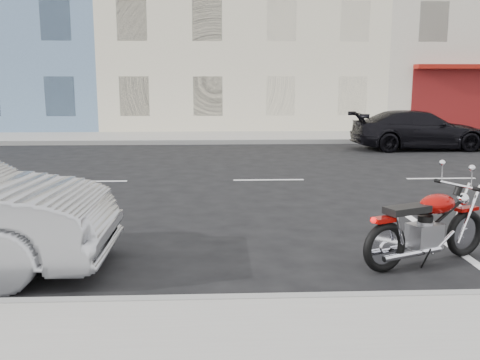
% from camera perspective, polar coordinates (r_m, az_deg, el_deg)
% --- Properties ---
extents(ground, '(120.00, 120.00, 0.00)m').
position_cam_1_polar(ground, '(12.53, 12.21, 0.07)').
color(ground, black).
rests_on(ground, ground).
extents(sidewalk_far, '(80.00, 3.40, 0.15)m').
position_cam_1_polar(sidewalk_far, '(20.79, -7.60, 4.52)').
color(sidewalk_far, gray).
rests_on(sidewalk_far, ground).
extents(curb_near, '(80.00, 0.12, 0.16)m').
position_cam_1_polar(curb_near, '(5.65, -21.55, -12.53)').
color(curb_near, gray).
rests_on(curb_near, ground).
extents(curb_far, '(80.00, 0.12, 0.16)m').
position_cam_1_polar(curb_far, '(19.11, -8.04, 4.00)').
color(curb_far, gray).
rests_on(curb_far, ground).
extents(bldg_cream, '(12.00, 12.00, 11.50)m').
position_cam_1_polar(bldg_cream, '(28.45, -0.20, 17.66)').
color(bldg_cream, beige).
rests_on(bldg_cream, ground).
extents(motorcycle, '(1.81, 0.94, 0.97)m').
position_cam_1_polar(motorcycle, '(7.43, 23.05, -4.20)').
color(motorcycle, black).
rests_on(motorcycle, ground).
extents(car_far, '(4.42, 1.86, 1.27)m').
position_cam_1_polar(car_far, '(18.52, 18.53, 5.08)').
color(car_far, black).
rests_on(car_far, ground).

